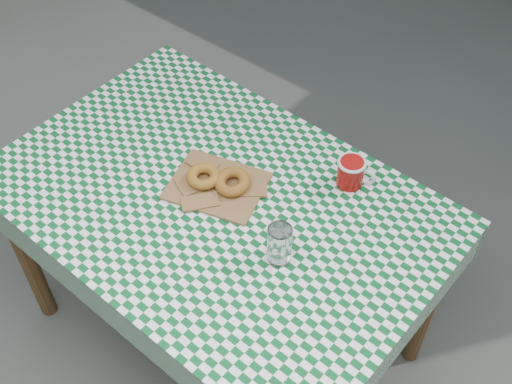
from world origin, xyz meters
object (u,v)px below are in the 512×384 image
paper_bag (217,185)px  drinking_glass (279,244)px  table (221,274)px  coffee_mug (351,172)px

paper_bag → drinking_glass: (0.30, -0.09, 0.05)m
table → coffee_mug: (0.27, 0.30, 0.43)m
table → drinking_glass: 0.52m
paper_bag → table: bearing=-53.1°
paper_bag → drinking_glass: drinking_glass is taller
coffee_mug → drinking_glass: 0.35m
table → coffee_mug: 0.58m
table → coffee_mug: coffee_mug is taller
table → paper_bag: bearing=128.2°
table → drinking_glass: size_ratio=10.66×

